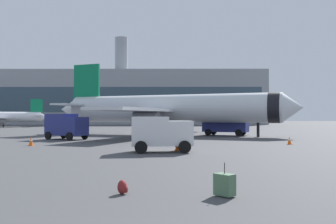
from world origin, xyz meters
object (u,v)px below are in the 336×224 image
Objects in this scene: cargo_van at (161,132)px; safety_cone_far at (31,141)px; service_truck at (66,125)px; safety_cone_near at (71,135)px; airplane_at_gate at (168,109)px; fuel_truck at (225,122)px; rolling_suitcase at (225,185)px; safety_cone_mid at (177,147)px; traveller_backpack at (123,187)px; safety_cone_outer at (289,140)px.

cargo_van is 5.54× the size of safety_cone_far.
service_truck reaches higher than safety_cone_near.
fuel_truck is (7.85, -0.37, -1.88)m from airplane_at_gate.
service_truck is at bearing -84.83° from safety_cone_near.
airplane_at_gate reaches higher than rolling_suitcase.
safety_cone_mid is 0.58× the size of rolling_suitcase.
safety_cone_mid is (1.22, 1.16, -1.14)m from cargo_van.
fuel_truck is 26.63m from safety_cone_far.
airplane_at_gate reaches higher than cargo_van.
fuel_truck reaches higher than service_truck.
safety_cone_mid is at bearing -19.45° from safety_cone_far.
airplane_at_gate is at bearing 38.99° from service_truck.
cargo_van reaches higher than rolling_suitcase.
traveller_backpack is (-1.30, -38.03, -3.42)m from airplane_at_gate.
fuel_truck reaches higher than cargo_van.
safety_cone_outer is (23.22, -10.25, -0.03)m from safety_cone_near.
safety_cone_outer reaches higher than traveller_backpack.
service_truck is 30.53m from traveller_backpack.
safety_cone_far is at bearing 124.75° from rolling_suitcase.
safety_cone_mid is at bearing -52.72° from safety_cone_near.
cargo_van is at bearing -26.05° from safety_cone_far.
service_truck is 21.27m from fuel_truck.
safety_cone_far is 0.75× the size of rolling_suitcase.
safety_cone_far is at bearing 153.95° from cargo_van.
fuel_truck reaches higher than safety_cone_far.
safety_cone_near is at bearing 122.73° from cargo_van.
safety_cone_near is at bearing 108.06° from traveller_backpack.
safety_cone_near is at bearing 95.17° from service_truck.
airplane_at_gate is 14.89m from service_truck.
safety_cone_mid is (0.84, -22.53, -3.34)m from airplane_at_gate.
safety_cone_mid reaches higher than traveller_backpack.
safety_cone_outer is (3.62, -15.86, -1.41)m from fuel_truck.
traveller_backpack is (10.45, -32.05, -0.16)m from safety_cone_near.
safety_cone_far is (-19.94, -17.60, -1.36)m from fuel_truck.
safety_cone_outer is 1.53× the size of traveller_backpack.
airplane_at_gate is at bearing 26.97° from safety_cone_near.
safety_cone_far is 23.62m from safety_cone_outer.
cargo_van reaches higher than safety_cone_near.
rolling_suitcase is (13.52, -29.08, -1.22)m from service_truck.
fuel_truck is at bearing 81.34° from rolling_suitcase.
airplane_at_gate is 7.53× the size of cargo_van.
traveller_backpack is at bearing -71.94° from safety_cone_near.
fuel_truck is at bearing 76.34° from traveller_backpack.
service_truck is at bearing 127.56° from cargo_van.
cargo_van is 6.22× the size of safety_cone_outer.
safety_cone_far is at bearing -94.16° from service_truck.
safety_cone_mid is at bearing -47.14° from service_truck.
safety_cone_near is 33.71m from traveller_backpack.
safety_cone_outer is at bearing -77.15° from fuel_truck.
fuel_truck is at bearing 72.45° from safety_cone_mid.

